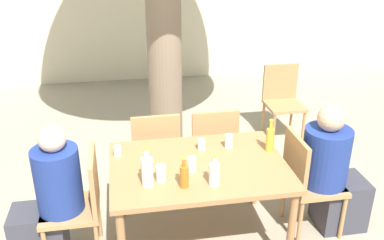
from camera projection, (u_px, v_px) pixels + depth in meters
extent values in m
plane|color=gray|center=(198.00, 239.00, 3.66)|extent=(30.00, 30.00, 0.00)
cylinder|color=#7A6651|center=(164.00, 41.00, 4.72)|extent=(0.39, 0.39, 2.58)
cube|color=#996B42|center=(199.00, 167.00, 3.36)|extent=(1.38, 0.99, 0.04)
cylinder|color=#996B42|center=(291.00, 231.00, 3.22)|extent=(0.06, 0.06, 0.70)
cylinder|color=#996B42|center=(120.00, 184.00, 3.80)|extent=(0.06, 0.06, 0.70)
cylinder|color=#996B42|center=(256.00, 171.00, 4.00)|extent=(0.06, 0.06, 0.70)
cube|color=#A87A4C|center=(71.00, 209.00, 3.32)|extent=(0.44, 0.44, 0.04)
cube|color=#A87A4C|center=(94.00, 180.00, 3.25)|extent=(0.04, 0.44, 0.45)
cylinder|color=#A87A4C|center=(52.00, 221.00, 3.55)|extent=(0.04, 0.04, 0.42)
cylinder|color=#A87A4C|center=(99.00, 216.00, 3.61)|extent=(0.04, 0.04, 0.42)
cube|color=#A87A4C|center=(315.00, 185.00, 3.63)|extent=(0.44, 0.44, 0.04)
cube|color=#A87A4C|center=(296.00, 162.00, 3.50)|extent=(0.04, 0.44, 0.45)
cylinder|color=#A87A4C|center=(343.00, 218.00, 3.59)|extent=(0.04, 0.04, 0.42)
cylinder|color=#A87A4C|center=(322.00, 192.00, 3.93)|extent=(0.04, 0.04, 0.42)
cylinder|color=#A87A4C|center=(300.00, 223.00, 3.53)|extent=(0.04, 0.04, 0.42)
cylinder|color=#A87A4C|center=(283.00, 197.00, 3.87)|extent=(0.04, 0.04, 0.42)
cube|color=#A87A4C|center=(155.00, 152.00, 4.16)|extent=(0.44, 0.44, 0.04)
cube|color=#A87A4C|center=(156.00, 139.00, 3.88)|extent=(0.44, 0.04, 0.45)
cylinder|color=#A87A4C|center=(172.00, 161.00, 4.46)|extent=(0.04, 0.04, 0.42)
cylinder|color=#A87A4C|center=(136.00, 164.00, 4.40)|extent=(0.04, 0.04, 0.42)
cylinder|color=#A87A4C|center=(177.00, 180.00, 4.12)|extent=(0.04, 0.04, 0.42)
cylinder|color=#A87A4C|center=(138.00, 184.00, 4.06)|extent=(0.04, 0.04, 0.42)
cube|color=#A87A4C|center=(210.00, 147.00, 4.25)|extent=(0.44, 0.44, 0.04)
cube|color=#A87A4C|center=(215.00, 134.00, 3.97)|extent=(0.44, 0.04, 0.45)
cylinder|color=#A87A4C|center=(224.00, 156.00, 4.54)|extent=(0.04, 0.04, 0.42)
cylinder|color=#A87A4C|center=(188.00, 159.00, 4.48)|extent=(0.04, 0.04, 0.42)
cylinder|color=#A87A4C|center=(233.00, 175.00, 4.20)|extent=(0.04, 0.04, 0.42)
cylinder|color=#A87A4C|center=(195.00, 179.00, 4.14)|extent=(0.04, 0.04, 0.42)
cube|color=#A87A4C|center=(284.00, 106.00, 5.23)|extent=(0.44, 0.44, 0.04)
cube|color=#A87A4C|center=(280.00, 82.00, 5.31)|extent=(0.44, 0.04, 0.45)
cylinder|color=#A87A4C|center=(274.00, 130.00, 5.13)|extent=(0.04, 0.04, 0.42)
cylinder|color=#A87A4C|center=(303.00, 128.00, 5.19)|extent=(0.04, 0.04, 0.42)
cylinder|color=#A87A4C|center=(263.00, 118.00, 5.47)|extent=(0.04, 0.04, 0.42)
cylinder|color=#A87A4C|center=(291.00, 115.00, 5.53)|extent=(0.04, 0.04, 0.42)
cube|color=#383842|center=(40.00, 235.00, 3.36)|extent=(0.40, 0.31, 0.46)
cylinder|color=navy|center=(58.00, 180.00, 3.19)|extent=(0.35, 0.35, 0.51)
sphere|color=beige|center=(52.00, 139.00, 3.05)|extent=(0.20, 0.20, 0.20)
cube|color=#383842|center=(340.00, 202.00, 3.76)|extent=(0.40, 0.35, 0.46)
cylinder|color=navy|center=(326.00, 157.00, 3.53)|extent=(0.39, 0.39, 0.50)
sphere|color=tan|center=(331.00, 118.00, 3.39)|extent=(0.22, 0.22, 0.22)
cylinder|color=gold|center=(270.00, 140.00, 3.52)|extent=(0.06, 0.06, 0.20)
cylinder|color=gold|center=(271.00, 125.00, 3.46)|extent=(0.02, 0.02, 0.07)
cylinder|color=gold|center=(271.00, 120.00, 3.44)|extent=(0.03, 0.03, 0.01)
cylinder|color=#9E661E|center=(184.00, 177.00, 3.03)|extent=(0.06, 0.06, 0.17)
cylinder|color=#9E661E|center=(184.00, 163.00, 2.98)|extent=(0.03, 0.03, 0.06)
cylinder|color=gold|center=(184.00, 158.00, 2.97)|extent=(0.03, 0.03, 0.01)
cylinder|color=silver|center=(147.00, 172.00, 3.04)|extent=(0.08, 0.08, 0.22)
cylinder|color=silver|center=(146.00, 154.00, 2.98)|extent=(0.03, 0.03, 0.08)
cylinder|color=gold|center=(146.00, 148.00, 2.96)|extent=(0.04, 0.04, 0.01)
cylinder|color=silver|center=(214.00, 174.00, 3.06)|extent=(0.08, 0.08, 0.17)
cylinder|color=silver|center=(215.00, 160.00, 3.01)|extent=(0.03, 0.03, 0.06)
cylinder|color=gold|center=(215.00, 156.00, 2.99)|extent=(0.04, 0.04, 0.01)
cylinder|color=white|center=(201.00, 144.00, 3.56)|extent=(0.06, 0.06, 0.10)
cylinder|color=silver|center=(192.00, 165.00, 3.24)|extent=(0.07, 0.07, 0.12)
cylinder|color=silver|center=(229.00, 141.00, 3.59)|extent=(0.07, 0.07, 0.12)
cylinder|color=silver|center=(161.00, 173.00, 3.11)|extent=(0.07, 0.07, 0.13)
cylinder|color=silver|center=(117.00, 151.00, 3.47)|extent=(0.06, 0.06, 0.08)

